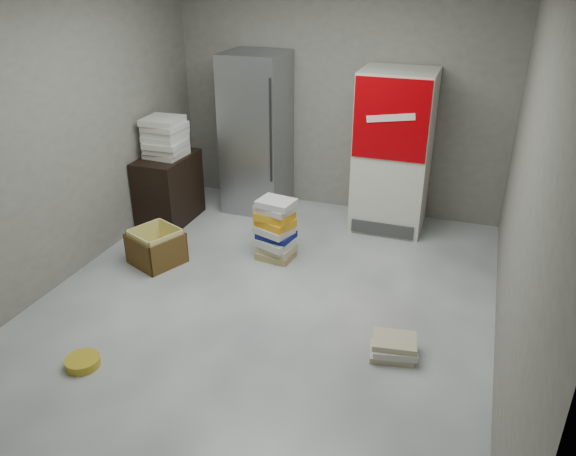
# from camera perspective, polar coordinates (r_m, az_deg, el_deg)

# --- Properties ---
(ground) EXTENTS (5.00, 5.00, 0.00)m
(ground) POSITION_cam_1_polar(r_m,az_deg,el_deg) (5.13, -2.69, -8.09)
(ground) COLOR silver
(ground) RESTS_ON ground
(room_shell) EXTENTS (4.04, 5.04, 2.82)m
(room_shell) POSITION_cam_1_polar(r_m,az_deg,el_deg) (4.39, -3.18, 11.76)
(room_shell) COLOR gray
(room_shell) RESTS_ON ground
(steel_fridge) EXTENTS (0.70, 0.72, 1.90)m
(steel_fridge) POSITION_cam_1_polar(r_m,az_deg,el_deg) (6.85, -3.22, 9.56)
(steel_fridge) COLOR #9EA1A6
(steel_fridge) RESTS_ON ground
(coke_cooler) EXTENTS (0.80, 0.73, 1.80)m
(coke_cooler) POSITION_cam_1_polar(r_m,az_deg,el_deg) (6.43, 10.63, 7.64)
(coke_cooler) COLOR silver
(coke_cooler) RESTS_ON ground
(wood_shelf) EXTENTS (0.50, 0.80, 0.80)m
(wood_shelf) POSITION_cam_1_polar(r_m,az_deg,el_deg) (6.77, -12.00, 3.92)
(wood_shelf) COLOR black
(wood_shelf) RESTS_ON ground
(supply_box_stack) EXTENTS (0.44, 0.44, 0.45)m
(supply_box_stack) POSITION_cam_1_polar(r_m,az_deg,el_deg) (6.57, -12.38, 9.00)
(supply_box_stack) COLOR silver
(supply_box_stack) RESTS_ON wood_shelf
(phonebook_stack_main) EXTENTS (0.44, 0.41, 0.66)m
(phonebook_stack_main) POSITION_cam_1_polar(r_m,az_deg,el_deg) (5.79, -1.29, -0.12)
(phonebook_stack_main) COLOR tan
(phonebook_stack_main) RESTS_ON ground
(phonebook_stack_side) EXTENTS (0.41, 0.34, 0.16)m
(phonebook_stack_side) POSITION_cam_1_polar(r_m,az_deg,el_deg) (4.61, 10.68, -11.83)
(phonebook_stack_side) COLOR #C2B38D
(phonebook_stack_side) RESTS_ON ground
(cardboard_box) EXTENTS (0.60, 0.60, 0.37)m
(cardboard_box) POSITION_cam_1_polar(r_m,az_deg,el_deg) (5.93, -13.21, -2.10)
(cardboard_box) COLOR yellow
(cardboard_box) RESTS_ON ground
(bucket_lid) EXTENTS (0.31, 0.31, 0.07)m
(bucket_lid) POSITION_cam_1_polar(r_m,az_deg,el_deg) (4.74, -20.12, -12.66)
(bucket_lid) COLOR gold
(bucket_lid) RESTS_ON ground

